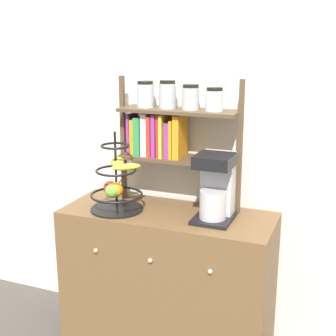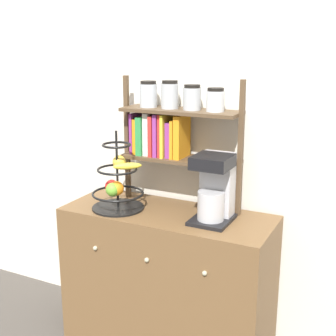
% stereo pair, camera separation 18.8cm
% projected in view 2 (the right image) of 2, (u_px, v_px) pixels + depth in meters
% --- Properties ---
extents(wall_back, '(7.00, 0.05, 2.60)m').
position_uv_depth(wall_back, '(189.00, 108.00, 2.53)').
color(wall_back, silver).
rests_on(wall_back, ground_plane).
extents(sideboard, '(1.11, 0.46, 0.78)m').
position_uv_depth(sideboard, '(167.00, 280.00, 2.54)').
color(sideboard, brown).
rests_on(sideboard, ground_plane).
extents(coffee_maker, '(0.19, 0.23, 0.34)m').
position_uv_depth(coffee_maker, '(214.00, 188.00, 2.29)').
color(coffee_maker, black).
rests_on(coffee_maker, sideboard).
extents(fruit_stand, '(0.28, 0.28, 0.42)m').
position_uv_depth(fruit_stand, '(117.00, 184.00, 2.46)').
color(fruit_stand, black).
rests_on(fruit_stand, sideboard).
extents(shelf_hutch, '(0.68, 0.20, 0.69)m').
position_uv_depth(shelf_hutch, '(170.00, 126.00, 2.46)').
color(shelf_hutch, brown).
rests_on(shelf_hutch, sideboard).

